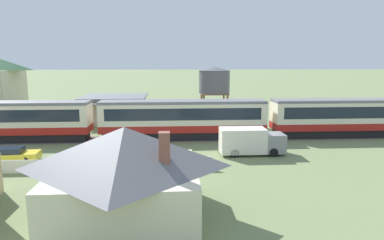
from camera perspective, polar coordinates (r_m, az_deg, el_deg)
The scene contains 8 objects.
ground_plane at distance 45.99m, azimuth 28.71°, elevation -2.18°, with size 600.00×600.00×0.00m, color #707F51.
passenger_train at distance 38.05m, azimuth -1.06°, elevation 0.41°, with size 95.89×3.10×4.30m.
railway_track at distance 39.41m, azimuth 8.87°, elevation -2.89°, with size 140.47×3.60×0.04m.
station_building at distance 50.19m, azimuth -12.71°, elevation 1.89°, with size 8.97×9.69×3.69m.
water_tower at distance 47.78m, azimuth 3.73°, elevation 6.55°, with size 4.49×4.49×7.79m.
cottage_grey_roof at distance 19.26m, azimuth -10.99°, elevation -8.37°, with size 8.34×7.86×5.12m.
parked_car_yellow at distance 33.45m, azimuth -28.07°, elevation -5.18°, with size 4.78×2.09×1.28m.
delivery_truck_grey at distance 32.23m, azimuth 9.67°, elevation -3.48°, with size 5.97×2.19×2.48m.
Camera 1 is at (-24.60, -37.89, 8.63)m, focal length 32.00 mm.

